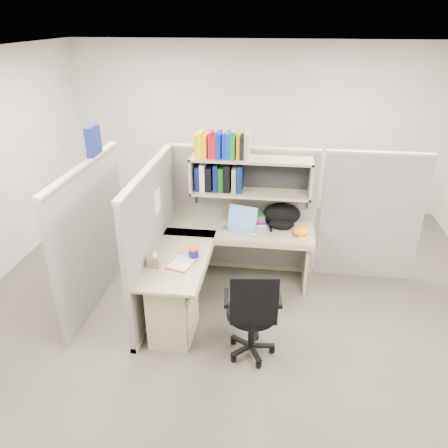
# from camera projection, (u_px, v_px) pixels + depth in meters

# --- Properties ---
(ground) EXTENTS (6.00, 6.00, 0.00)m
(ground) POSITION_uv_depth(u_px,v_px,m) (234.00, 307.00, 5.01)
(ground) COLOR #3B362D
(ground) RESTS_ON ground
(room_shell) EXTENTS (6.00, 6.00, 6.00)m
(room_shell) POSITION_uv_depth(u_px,v_px,m) (236.00, 172.00, 4.30)
(room_shell) COLOR #ACA69B
(room_shell) RESTS_ON ground
(cubicle) EXTENTS (3.79, 1.84, 1.95)m
(cubicle) POSITION_uv_depth(u_px,v_px,m) (208.00, 217.00, 5.06)
(cubicle) COLOR slate
(cubicle) RESTS_ON ground
(desk) EXTENTS (1.74, 1.75, 0.73)m
(desk) POSITION_uv_depth(u_px,v_px,m) (193.00, 286.00, 4.61)
(desk) COLOR gray
(desk) RESTS_ON ground
(laptop) EXTENTS (0.44, 0.44, 0.26)m
(laptop) POSITION_uv_depth(u_px,v_px,m) (239.00, 219.00, 5.11)
(laptop) COLOR #BCBCC1
(laptop) RESTS_ON desk
(backpack) EXTENTS (0.49, 0.41, 0.26)m
(backpack) POSITION_uv_depth(u_px,v_px,m) (282.00, 216.00, 5.19)
(backpack) COLOR black
(backpack) RESTS_ON desk
(orange_cap) EXTENTS (0.23, 0.25, 0.10)m
(orange_cap) POSITION_uv_depth(u_px,v_px,m) (301.00, 231.00, 5.01)
(orange_cap) COLOR orange
(orange_cap) RESTS_ON desk
(snack_canister) EXTENTS (0.11, 0.11, 0.11)m
(snack_canister) POSITION_uv_depth(u_px,v_px,m) (194.00, 252.00, 4.56)
(snack_canister) COLOR navy
(snack_canister) RESTS_ON desk
(tissue_box) EXTENTS (0.12, 0.12, 0.18)m
(tissue_box) POSITION_uv_depth(u_px,v_px,m) (155.00, 258.00, 4.38)
(tissue_box) COLOR #907052
(tissue_box) RESTS_ON desk
(mouse) EXTENTS (0.10, 0.07, 0.04)m
(mouse) POSITION_uv_depth(u_px,v_px,m) (254.00, 235.00, 5.00)
(mouse) COLOR #8594BC
(mouse) RESTS_ON desk
(paper_cup) EXTENTS (0.06, 0.06, 0.09)m
(paper_cup) POSITION_uv_depth(u_px,v_px,m) (237.00, 220.00, 5.29)
(paper_cup) COLOR silver
(paper_cup) RESTS_ON desk
(book_stack) EXTENTS (0.23, 0.29, 0.13)m
(book_stack) POSITION_uv_depth(u_px,v_px,m) (257.00, 218.00, 5.30)
(book_stack) COLOR gray
(book_stack) RESTS_ON desk
(loose_paper) EXTENTS (0.28, 0.33, 0.00)m
(loose_paper) POSITION_uv_depth(u_px,v_px,m) (182.00, 263.00, 4.47)
(loose_paper) COLOR white
(loose_paper) RESTS_ON desk
(task_chair) EXTENTS (0.56, 0.52, 1.02)m
(task_chair) POSITION_uv_depth(u_px,v_px,m) (252.00, 326.00, 4.13)
(task_chair) COLOR black
(task_chair) RESTS_ON ground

